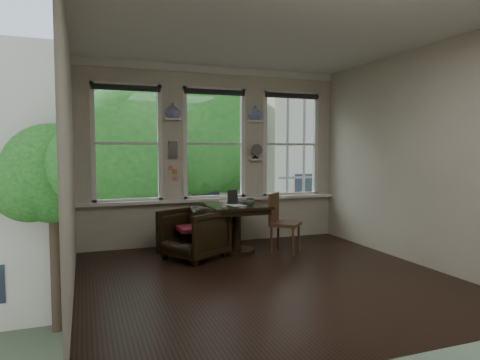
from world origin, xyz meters
name	(u,v)px	position (x,y,z in m)	size (l,w,h in m)	color
ground	(266,278)	(0.00, 0.00, 0.00)	(4.50, 4.50, 0.00)	black
ceiling	(267,33)	(0.00, 0.00, 3.00)	(4.50, 4.50, 0.00)	silver
wall_back	(214,156)	(0.00, 2.25, 1.50)	(4.50, 4.50, 0.00)	beige
wall_front	(390,163)	(0.00, -2.25, 1.50)	(4.50, 4.50, 0.00)	beige
wall_left	(69,159)	(-2.25, 0.00, 1.50)	(4.50, 4.50, 0.00)	beige
wall_right	(413,157)	(2.25, 0.00, 1.50)	(4.50, 4.50, 0.00)	beige
window_left	(127,143)	(-1.45, 2.25, 1.70)	(1.10, 0.12, 1.90)	white
window_center	(214,144)	(0.00, 2.25, 1.70)	(1.10, 0.12, 1.90)	white
window_right	(290,144)	(1.45, 2.25, 1.70)	(1.10, 0.12, 1.90)	white
shelf_left	(173,119)	(-0.72, 2.15, 2.10)	(0.26, 0.16, 0.03)	white
shelf_right	(255,121)	(0.72, 2.15, 2.10)	(0.26, 0.16, 0.03)	white
intercom	(173,150)	(-0.72, 2.18, 1.60)	(0.14, 0.06, 0.28)	#59544F
sticky_notes	(173,171)	(-0.72, 2.19, 1.25)	(0.16, 0.01, 0.24)	pink
desk_fan	(256,154)	(0.72, 2.13, 1.53)	(0.20, 0.20, 0.24)	#59544F
vase_left	(173,110)	(-0.72, 2.15, 2.24)	(0.24, 0.24, 0.25)	silver
vase_right	(255,113)	(0.72, 2.15, 2.24)	(0.24, 0.24, 0.25)	silver
table	(236,229)	(0.10, 1.38, 0.38)	(0.90, 0.90, 0.75)	black
armchair_left	(194,234)	(-0.62, 1.22, 0.37)	(0.79, 0.81, 0.74)	black
cushion_red	(194,228)	(-0.62, 1.22, 0.45)	(0.45, 0.45, 0.06)	maroon
side_chair_right	(285,223)	(0.81, 1.10, 0.46)	(0.42, 0.42, 0.92)	#4C301B
laptop	(245,203)	(0.26, 1.43, 0.76)	(0.33, 0.21, 0.03)	black
mug	(224,204)	(-0.19, 1.13, 0.80)	(0.11, 0.11, 0.10)	white
drinking_glass	(250,202)	(0.28, 1.26, 0.80)	(0.13, 0.13, 0.10)	white
tablet	(233,197)	(0.07, 1.46, 0.86)	(0.16, 0.02, 0.22)	black
papers	(236,205)	(0.07, 1.32, 0.75)	(0.22, 0.30, 0.00)	silver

